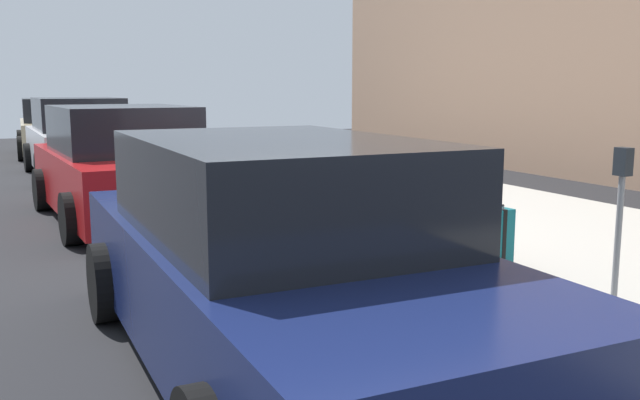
# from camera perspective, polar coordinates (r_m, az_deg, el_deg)

# --- Properties ---
(ground_plane) EXTENTS (40.00, 40.00, 0.00)m
(ground_plane) POSITION_cam_1_polar(r_m,az_deg,el_deg) (8.82, -2.61, -2.97)
(ground_plane) COLOR black
(sidewalk_curb) EXTENTS (18.00, 5.00, 0.14)m
(sidewalk_curb) POSITION_cam_1_polar(r_m,az_deg,el_deg) (10.02, 10.70, -1.24)
(sidewalk_curb) COLOR #ADA89E
(sidewalk_curb) RESTS_ON ground_plane
(suitcase_teal_0) EXTENTS (0.37, 0.29, 0.68)m
(suitcase_teal_0) POSITION_cam_1_polar(r_m,az_deg,el_deg) (6.69, 13.85, -3.23)
(suitcase_teal_0) COLOR #0F606B
(suitcase_teal_0) RESTS_ON sidewalk_curb
(suitcase_maroon_1) EXTENTS (0.35, 0.23, 0.83)m
(suitcase_maroon_1) POSITION_cam_1_polar(r_m,az_deg,el_deg) (7.09, 11.86, -2.46)
(suitcase_maroon_1) COLOR maroon
(suitcase_maroon_1) RESTS_ON sidewalk_curb
(suitcase_red_2) EXTENTS (0.43, 0.23, 1.07)m
(suitcase_red_2) POSITION_cam_1_polar(r_m,az_deg,el_deg) (7.40, 8.79, -1.34)
(suitcase_red_2) COLOR red
(suitcase_red_2) RESTS_ON sidewalk_curb
(suitcase_silver_3) EXTENTS (0.45, 0.21, 0.91)m
(suitcase_silver_3) POSITION_cam_1_polar(r_m,az_deg,el_deg) (7.91, 7.13, -1.12)
(suitcase_silver_3) COLOR #9EA0A8
(suitcase_silver_3) RESTS_ON sidewalk_curb
(suitcase_olive_4) EXTENTS (0.44, 0.27, 0.80)m
(suitcase_olive_4) POSITION_cam_1_polar(r_m,az_deg,el_deg) (8.34, 4.71, -0.78)
(suitcase_olive_4) COLOR #59601E
(suitcase_olive_4) RESTS_ON sidewalk_curb
(suitcase_navy_5) EXTENTS (0.42, 0.20, 0.97)m
(suitcase_navy_5) POSITION_cam_1_polar(r_m,az_deg,el_deg) (8.80, 3.10, 0.34)
(suitcase_navy_5) COLOR navy
(suitcase_navy_5) RESTS_ON sidewalk_curb
(fire_hydrant) EXTENTS (0.39, 0.21, 0.80)m
(fire_hydrant) POSITION_cam_1_polar(r_m,az_deg,el_deg) (9.51, 0.92, 1.35)
(fire_hydrant) COLOR #99999E
(fire_hydrant) RESTS_ON sidewalk_curb
(bollard_post) EXTENTS (0.14, 0.14, 0.79)m
(bollard_post) POSITION_cam_1_polar(r_m,az_deg,el_deg) (10.00, -1.40, 1.60)
(bollard_post) COLOR brown
(bollard_post) RESTS_ON sidewalk_curb
(parking_meter) EXTENTS (0.12, 0.09, 1.27)m
(parking_meter) POSITION_cam_1_polar(r_m,az_deg,el_deg) (5.90, 23.48, -0.31)
(parking_meter) COLOR slate
(parking_meter) RESTS_ON sidewalk_curb
(parked_car_navy_0) EXTENTS (4.77, 2.01, 1.55)m
(parked_car_navy_0) POSITION_cam_1_polar(r_m,az_deg,el_deg) (4.58, -3.60, -5.15)
(parked_car_navy_0) COLOR #141E4C
(parked_car_navy_0) RESTS_ON ground_plane
(parked_car_red_1) EXTENTS (4.45, 2.29, 1.61)m
(parked_car_red_1) POSITION_cam_1_polar(r_m,az_deg,el_deg) (10.19, -15.90, 2.64)
(parked_car_red_1) COLOR #AD1619
(parked_car_red_1) RESTS_ON ground_plane
(parked_car_white_2) EXTENTS (4.36, 2.11, 1.65)m
(parked_car_white_2) POSITION_cam_1_polar(r_m,az_deg,el_deg) (15.50, -19.19, 4.69)
(parked_car_white_2) COLOR silver
(parked_car_white_2) RESTS_ON ground_plane
(parked_car_beige_3) EXTENTS (4.52, 2.24, 1.56)m
(parked_car_beige_3) POSITION_cam_1_polar(r_m,az_deg,el_deg) (20.70, -20.77, 5.54)
(parked_car_beige_3) COLOR tan
(parked_car_beige_3) RESTS_ON ground_plane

